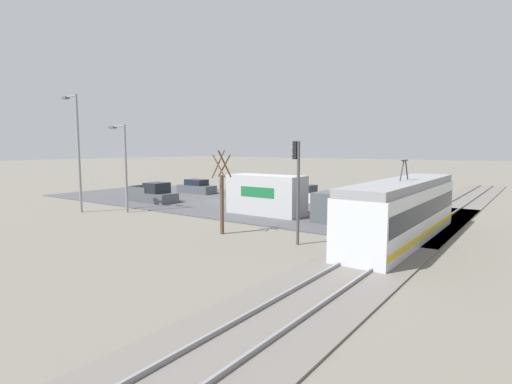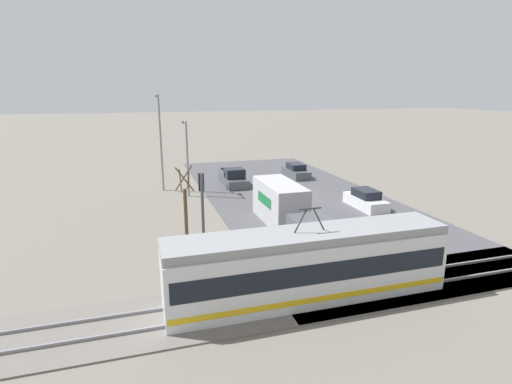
{
  "view_description": "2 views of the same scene",
  "coord_description": "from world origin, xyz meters",
  "views": [
    {
      "loc": [
        29.24,
        24.17,
        5.16
      ],
      "look_at": [
        4.96,
        6.53,
        1.86
      ],
      "focal_mm": 28.0,
      "sensor_mm": 36.0,
      "label": 1
    },
    {
      "loc": [
        14.09,
        33.85,
        9.72
      ],
      "look_at": [
        5.4,
        5.17,
        2.09
      ],
      "focal_mm": 28.0,
      "sensor_mm": 36.0,
      "label": 2
    }
  ],
  "objects": [
    {
      "name": "sedan_car_1",
      "position": [
        -3.34,
        -7.89,
        0.72
      ],
      "size": [
        1.84,
        4.61,
        1.56
      ],
      "color": "#4C5156",
      "rests_on": "ground"
    },
    {
      "name": "rail_bed",
      "position": [
        0.0,
        17.88,
        0.05
      ],
      "size": [
        66.18,
        4.4,
        0.22
      ],
      "color": "slate",
      "rests_on": "ground"
    },
    {
      "name": "sedan_car_0",
      "position": [
        -4.21,
        5.44,
        0.74
      ],
      "size": [
        1.81,
        4.51,
        1.59
      ],
      "color": "silver",
      "rests_on": "ground"
    },
    {
      "name": "street_lamp_near_crossing",
      "position": [
        11.72,
        -6.23,
        5.33
      ],
      "size": [
        0.36,
        1.95,
        9.38
      ],
      "color": "gray",
      "rests_on": "ground"
    },
    {
      "name": "traffic_light_pole",
      "position": [
        10.93,
        13.56,
        3.56
      ],
      "size": [
        0.28,
        0.47,
        5.53
      ],
      "color": "#47474C",
      "rests_on": "ground"
    },
    {
      "name": "road_surface",
      "position": [
        0.0,
        0.0,
        0.04
      ],
      "size": [
        16.02,
        40.15,
        0.08
      ],
      "color": "#4C4C51",
      "rests_on": "ground"
    },
    {
      "name": "street_lamp_mid_block",
      "position": [
        9.58,
        -3.22,
        4.12
      ],
      "size": [
        0.36,
        1.95,
        7.02
      ],
      "color": "gray",
      "rests_on": "ground"
    },
    {
      "name": "street_tree",
      "position": [
        11.25,
        8.57,
        2.31
      ],
      "size": [
        1.19,
        0.99,
        5.06
      ],
      "color": "brown",
      "rests_on": "ground"
    },
    {
      "name": "box_truck",
      "position": [
        4.05,
        8.27,
        1.47
      ],
      "size": [
        2.43,
        10.35,
        3.02
      ],
      "color": "#4C5156",
      "rests_on": "ground"
    },
    {
      "name": "ground_plane",
      "position": [
        0.0,
        0.0,
        0.0
      ],
      "size": [
        320.0,
        320.0,
        0.0
      ],
      "primitive_type": "plane",
      "color": "slate"
    },
    {
      "name": "pickup_truck",
      "position": [
        4.53,
        -5.97,
        0.78
      ],
      "size": [
        2.08,
        5.28,
        1.86
      ],
      "color": "#4C5156",
      "rests_on": "ground"
    },
    {
      "name": "light_rail_tram",
      "position": [
        6.67,
        17.88,
        1.69
      ],
      "size": [
        13.56,
        2.69,
        4.45
      ],
      "color": "silver",
      "rests_on": "ground"
    }
  ]
}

